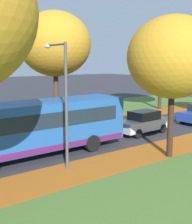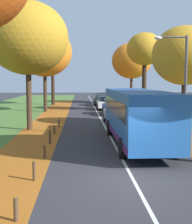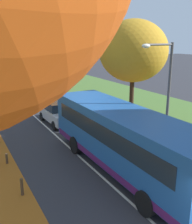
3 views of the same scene
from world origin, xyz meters
name	(u,v)px [view 3 (image 3 of 3)]	position (x,y,z in m)	size (l,w,h in m)	color
grass_verge_right	(113,98)	(9.20, 20.00, 0.00)	(12.00, 90.00, 0.01)	#476B2D
leaf_litter_right	(104,119)	(4.60, 14.00, 0.01)	(2.80, 60.00, 0.00)	#9E5619
road_centre_line	(27,109)	(0.00, 20.00, 0.00)	(0.12, 80.00, 0.01)	silver
tree_right_near	(133,51)	(5.74, 12.00, 5.33)	(4.78, 4.78, 7.49)	black
tree_right_mid	(62,31)	(5.27, 24.00, 6.90)	(4.01, 4.01, 8.80)	black
tree_right_far	(35,36)	(5.88, 36.54, 6.46)	(5.96, 5.96, 9.16)	black
bollard_fourth	(22,187)	(-3.58, 6.59, 0.37)	(0.12, 0.12, 0.75)	#4C3823
bollard_fifth	(7,159)	(-3.60, 9.79, 0.28)	(0.12, 0.12, 0.55)	#4C3823
streetlamp_right	(164,89)	(3.67, 6.54, 3.74)	(1.89, 0.28, 6.00)	#47474C
bus	(123,137)	(1.21, 6.42, 1.70)	(2.70, 10.41, 2.98)	#1E5199
car_silver_lead	(57,113)	(1.06, 14.87, 0.81)	(1.87, 4.24, 1.62)	#B7BABF
car_blue_following	(36,96)	(1.39, 21.47, 0.81)	(1.81, 4.21, 1.62)	#233D9E
car_white_third_in_line	(19,87)	(1.06, 27.15, 0.81)	(1.81, 4.21, 1.62)	silver
car_black_fourth_in_line	(9,80)	(1.01, 32.81, 0.81)	(1.89, 4.25, 1.62)	black
car_red_trailing	(5,76)	(1.32, 37.81, 0.81)	(1.93, 4.27, 1.62)	#B21919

